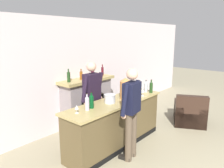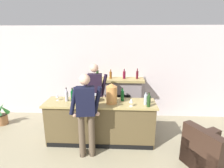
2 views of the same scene
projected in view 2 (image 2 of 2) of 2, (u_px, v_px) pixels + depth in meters
name	position (u px, v px, depth m)	size (l,w,h in m)	color
wall_back_panel	(101.00, 72.00, 5.34)	(12.00, 0.07, 2.75)	silver
bar_counter	(100.00, 122.00, 4.09)	(2.52, 0.67, 0.99)	brown
fireplace_stone	(117.00, 98.00, 5.26)	(1.55, 0.52, 1.57)	gray
armchair_black	(211.00, 154.00, 3.31)	(1.17, 1.10, 0.85)	#301F17
potted_plant_corner	(2.00, 116.00, 4.95)	(0.40, 0.41, 0.65)	#98653D
person_customer	(86.00, 113.00, 3.45)	(0.65, 0.35, 1.76)	brown
person_bartender	(95.00, 95.00, 4.46)	(0.66, 0.32, 1.79)	#343538
copper_dispenser	(112.00, 93.00, 3.84)	(0.25, 0.29, 0.46)	#C68042
ice_bucket_steel	(93.00, 98.00, 3.96)	(0.23, 0.23, 0.18)	silver
wine_bottle_riesling_slim	(149.00, 100.00, 3.67)	(0.08, 0.08, 0.32)	#1B3816
wine_bottle_cabernet_heavy	(67.00, 95.00, 4.00)	(0.07, 0.07, 0.32)	#B2A8BC
wine_bottle_burgundy_dark	(122.00, 95.00, 4.02)	(0.08, 0.08, 0.31)	#0D4D1C
wine_bottle_rose_blush	(72.00, 95.00, 4.01)	(0.08, 0.08, 0.31)	#083F1A
wine_bottle_chardonnay_pale	(146.00, 99.00, 3.79)	(0.08, 0.08, 0.30)	#9EA8AF
wine_glass_front_left	(57.00, 96.00, 4.03)	(0.07, 0.07, 0.15)	silver
wine_glass_front_right	(131.00, 101.00, 3.69)	(0.08, 0.08, 0.18)	silver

